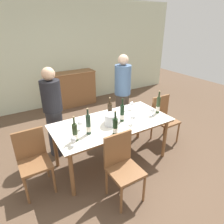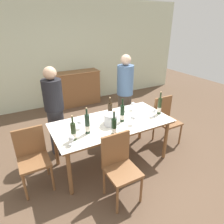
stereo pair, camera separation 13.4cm
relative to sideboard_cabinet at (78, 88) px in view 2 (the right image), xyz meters
The scene contains 22 objects.
ground_plane 2.86m from the sideboard_cabinet, 98.16° to the right, with size 12.00×12.00×0.00m, color brown.
back_wall 1.04m from the sideboard_cabinet, 144.06° to the left, with size 8.00×0.10×2.80m.
sideboard_cabinet is the anchor object (origin of this frame).
dining_table 2.83m from the sideboard_cabinet, 98.16° to the right, with size 1.93×0.93×0.78m.
ice_bucket 2.92m from the sideboard_cabinet, 99.16° to the right, with size 0.22×0.22×0.18m.
wine_bottle_0 3.22m from the sideboard_cabinet, 110.36° to the right, with size 0.07×0.07×0.37m.
wine_bottle_1 3.20m from the sideboard_cabinet, 100.00° to the right, with size 0.08×0.08×0.37m.
wine_bottle_2 2.98m from the sideboard_cabinet, 80.67° to the right, with size 0.07×0.07×0.41m.
wine_bottle_3 3.08m from the sideboard_cabinet, 106.70° to the right, with size 0.07×0.07×0.41m.
wine_bottle_4 2.88m from the sideboard_cabinet, 94.82° to the right, with size 0.07×0.07×0.39m.
wine_bottle_5 2.76m from the sideboard_cabinet, 98.11° to the right, with size 0.07×0.07×0.40m.
wine_glass_0 3.05m from the sideboard_cabinet, 92.83° to the right, with size 0.08×0.08×0.15m.
wine_glass_1 2.58m from the sideboard_cabinet, 86.19° to the right, with size 0.08×0.08×0.15m.
wine_glass_2 3.34m from the sideboard_cabinet, 110.82° to the right, with size 0.08×0.08×0.14m.
wine_glass_3 2.93m from the sideboard_cabinet, 108.73° to the right, with size 0.08×0.08×0.14m.
wine_glass_4 2.99m from the sideboard_cabinet, 83.96° to the right, with size 0.09×0.09×0.14m.
wine_glass_5 2.76m from the sideboard_cabinet, 93.03° to the right, with size 0.08×0.08×0.15m.
chair_left_end 3.17m from the sideboard_cabinet, 121.49° to the right, with size 0.42×0.42×0.91m.
chair_right_end 2.84m from the sideboard_cabinet, 72.40° to the right, with size 0.42×0.42×0.92m.
chair_near_front 3.55m from the sideboard_cabinet, 100.87° to the right, with size 0.42×0.42×0.94m.
person_host 2.37m from the sideboard_cabinet, 118.89° to the right, with size 0.33×0.33×1.62m.
person_guest_left 2.06m from the sideboard_cabinet, 80.51° to the right, with size 0.33×0.33×1.68m.
Camera 2 is at (-1.38, -2.51, 2.29)m, focal length 32.00 mm.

